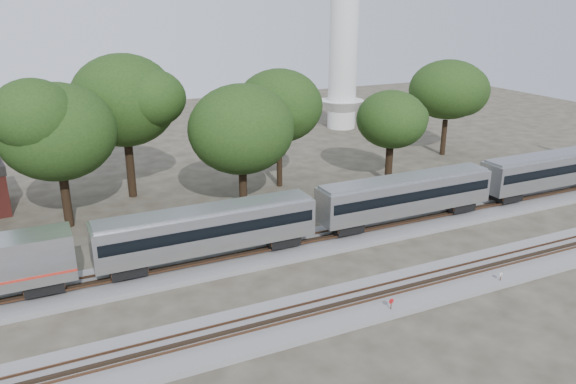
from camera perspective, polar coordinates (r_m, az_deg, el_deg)
name	(u,v)px	position (r m, az deg, el deg)	size (l,w,h in m)	color
ground	(336,278)	(42.09, 4.87, -8.71)	(160.00, 160.00, 0.00)	#383328
track_far	(300,245)	(46.73, 1.20, -5.39)	(160.00, 5.00, 0.73)	slate
track_near	(365,301)	(39.04, 7.86, -10.88)	(160.00, 5.00, 0.73)	slate
train	(554,168)	(63.35, 25.37, 2.20)	(124.72, 3.03, 4.47)	#B5B8BD
switch_stand_red	(391,304)	(37.81, 10.43, -11.16)	(0.37, 0.08, 1.16)	#512D19
switch_stand_white	(501,277)	(43.43, 20.79, -8.10)	(0.32, 0.09, 1.02)	#512D19
switch_lever	(472,286)	(42.60, 18.19, -9.09)	(0.50, 0.30, 0.30)	#512D19
tree_2	(57,132)	(52.26, -22.42, 5.65)	(8.86, 8.86, 12.48)	black
tree_3	(124,101)	(58.28, -16.33, 8.91)	(10.18, 10.18, 14.35)	black
tree_4	(241,130)	(52.80, -4.75, 6.34)	(8.11, 8.11, 11.44)	black
tree_5	(279,106)	(59.56, -0.91, 8.73)	(9.00, 9.00, 12.68)	black
tree_6	(392,120)	(62.30, 10.48, 7.25)	(7.23, 7.23, 10.19)	black
tree_7	(448,90)	(75.15, 15.96, 9.96)	(8.68, 8.68, 12.24)	black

